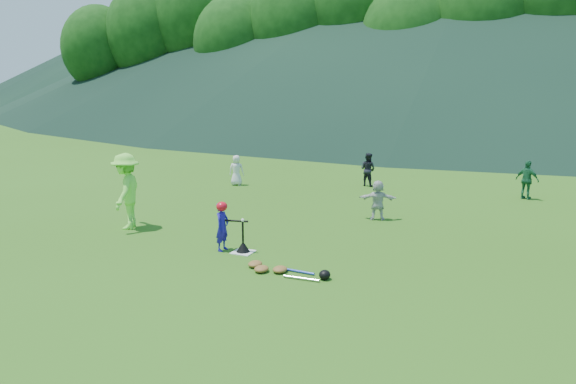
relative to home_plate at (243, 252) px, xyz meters
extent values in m
plane|color=#2E5C15|center=(0.00, 0.00, -0.01)|extent=(120.00, 120.00, 0.00)
cube|color=silver|center=(0.00, 0.00, 0.00)|extent=(0.45, 0.45, 0.02)
sphere|color=white|center=(0.00, 0.00, 0.73)|extent=(0.08, 0.08, 0.08)
imported|color=#201699|center=(-0.50, -0.03, 0.53)|extent=(0.28, 0.41, 1.09)
imported|color=#82F648|center=(-3.68, 0.66, 0.96)|extent=(1.13, 1.43, 1.94)
imported|color=silver|center=(-3.94, 6.94, 0.53)|extent=(0.61, 0.48, 1.09)
imported|color=black|center=(0.42, 8.69, 0.58)|extent=(0.68, 0.59, 1.19)
imported|color=#1D603A|center=(5.65, 8.51, 0.61)|extent=(0.79, 0.56, 1.24)
imported|color=#BDBDBD|center=(1.98, 4.06, 0.54)|extent=(1.06, 0.59, 1.09)
cone|color=black|center=(0.00, 0.00, 0.10)|extent=(0.30, 0.30, 0.18)
cylinder|color=black|center=(0.00, 0.00, 0.44)|extent=(0.04, 0.04, 0.50)
ellipsoid|color=red|center=(-0.50, -0.03, 1.00)|extent=(0.24, 0.26, 0.22)
cylinder|color=black|center=(-0.20, 0.01, 0.69)|extent=(0.62, 0.09, 0.07)
ellipsoid|color=olive|center=(0.93, -0.97, 0.05)|extent=(0.28, 0.34, 0.13)
ellipsoid|color=olive|center=(1.28, -0.85, 0.05)|extent=(0.28, 0.34, 0.13)
ellipsoid|color=olive|center=(0.68, -0.75, 0.05)|extent=(0.28, 0.34, 0.13)
cylinder|color=silver|center=(1.83, -1.07, 0.02)|extent=(0.72, 0.08, 0.06)
cylinder|color=#263FA5|center=(1.63, -0.72, 0.02)|extent=(0.68, 0.10, 0.05)
ellipsoid|color=black|center=(2.23, -0.87, 0.08)|extent=(0.22, 0.24, 0.19)
cube|color=gray|center=(0.00, 28.00, 0.59)|extent=(70.00, 0.03, 1.20)
cube|color=yellow|center=(0.00, 28.00, 1.23)|extent=(70.00, 0.08, 0.08)
cylinder|color=gray|center=(-35.00, 28.00, 0.59)|extent=(0.07, 0.07, 1.30)
cylinder|color=gray|center=(0.00, 28.00, 0.59)|extent=(0.07, 0.07, 1.30)
cylinder|color=#382314|center=(-32.00, 32.00, 1.56)|extent=(0.56, 0.56, 3.15)
ellipsoid|color=#164711|center=(-32.00, 32.00, 6.56)|extent=(6.84, 6.84, 7.87)
cylinder|color=#382314|center=(-27.20, 33.50, 1.86)|extent=(0.56, 0.56, 3.74)
ellipsoid|color=#164711|center=(-27.20, 33.50, 7.80)|extent=(8.13, 8.13, 9.35)
cylinder|color=#382314|center=(-22.40, 35.00, 2.16)|extent=(0.56, 0.56, 4.34)
ellipsoid|color=#164711|center=(-22.40, 35.00, 9.04)|extent=(9.42, 9.42, 10.84)
cylinder|color=#382314|center=(-17.60, 32.00, 1.58)|extent=(0.56, 0.56, 3.18)
ellipsoid|color=#164711|center=(-17.60, 32.00, 6.63)|extent=(6.92, 6.92, 7.95)
cylinder|color=#382314|center=(-12.80, 33.50, 1.88)|extent=(0.56, 0.56, 3.78)
ellipsoid|color=#164711|center=(-12.80, 33.50, 7.87)|extent=(8.21, 8.21, 9.44)
cylinder|color=#382314|center=(-8.00, 35.00, 2.18)|extent=(0.56, 0.56, 4.38)
ellipsoid|color=#164711|center=(-8.00, 35.00, 9.12)|extent=(9.50, 9.50, 10.92)
cylinder|color=#382314|center=(-3.20, 32.00, 1.60)|extent=(0.56, 0.56, 3.22)
ellipsoid|color=#164711|center=(-3.20, 32.00, 6.71)|extent=(6.99, 6.99, 8.04)
cylinder|color=#382314|center=(1.60, 33.50, 1.90)|extent=(0.56, 0.56, 3.81)
ellipsoid|color=#164711|center=(1.60, 33.50, 7.95)|extent=(8.28, 8.28, 9.53)
cylinder|color=#382314|center=(6.40, 35.00, 2.19)|extent=(0.56, 0.56, 4.41)
cone|color=black|center=(-45.00, 76.00, 9.99)|extent=(80.00, 80.00, 20.00)
camera|label=1|loc=(5.64, -10.52, 3.79)|focal=35.00mm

